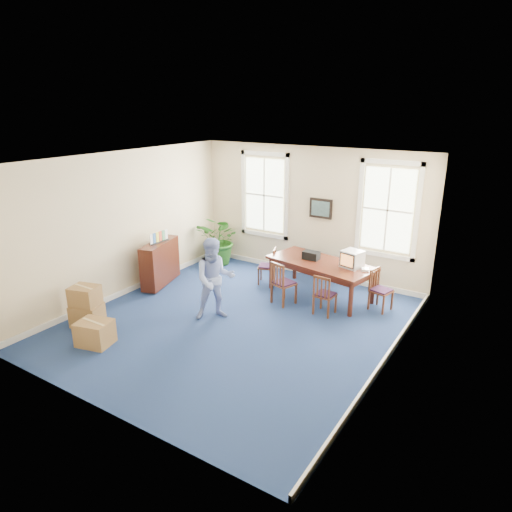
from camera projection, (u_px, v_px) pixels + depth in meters
The scene contains 25 objects.
floor at pixel (236, 323), 9.09m from camera, with size 6.50×6.50×0.00m, color navy.
ceiling at pixel (233, 160), 8.07m from camera, with size 6.50×6.50×0.00m, color white.
wall_back at pixel (310, 213), 11.18m from camera, with size 6.50×6.50×0.00m, color beige.
wall_front at pixel (93, 309), 5.98m from camera, with size 6.50×6.50×0.00m, color beige.
wall_left at pixel (123, 224), 10.10m from camera, with size 6.50×6.50×0.00m, color beige.
wall_right at pixel (393, 277), 7.06m from camera, with size 6.50×6.50×0.00m, color beige.
baseboard_back at pixel (307, 272), 11.65m from camera, with size 6.00×0.04×0.12m, color white.
baseboard_left at pixel (131, 289), 10.57m from camera, with size 0.04×6.50×0.12m, color white.
baseboard_right at pixel (383, 363), 7.57m from camera, with size 0.04×6.50×0.12m, color white.
window_left at pixel (265, 195), 11.73m from camera, with size 1.40×0.12×2.20m, color white, non-canonical shape.
window_right at pixel (388, 210), 10.11m from camera, with size 1.40×0.12×2.20m, color white, non-canonical shape.
wall_picture at pixel (321, 208), 10.94m from camera, with size 0.58×0.06×0.48m, color black, non-canonical shape.
conference_table at pixel (320, 279), 10.25m from camera, with size 2.37×1.08×0.81m, color #461B10, non-canonical shape.
crt_tv at pixel (352, 259), 9.75m from camera, with size 0.40×0.44×0.37m, color #B7B7BC, non-canonical shape.
game_console at pixel (365, 269), 9.59m from camera, with size 0.15×0.18×0.05m, color white.
equipment_bag at pixel (311, 255), 10.27m from camera, with size 0.36×0.23×0.18m, color black.
chair_near_left at pixel (284, 283), 9.82m from camera, with size 0.43×0.43×0.96m, color brown, non-canonical shape.
chair_near_right at pixel (325, 294), 9.35m from camera, with size 0.39×0.39×0.87m, color brown, non-canonical shape.
chair_end_left at pixel (267, 266), 10.94m from camera, with size 0.40×0.40×0.88m, color brown, non-canonical shape.
chair_end_right at pixel (381, 290), 9.53m from camera, with size 0.40×0.40×0.89m, color brown, non-canonical shape.
man at pixel (215, 279), 9.05m from camera, with size 0.82×0.63×1.68m, color #8EA2E2.
credenza at pixel (160, 264), 10.84m from camera, with size 0.37×1.31×1.03m, color #461B10.
brochure_rack at pixel (159, 238), 10.63m from camera, with size 0.11×0.61×0.27m, color #99999E, non-canonical shape.
potted_plant at pixel (220, 240), 12.18m from camera, with size 1.22×1.06×1.36m, color #1B4B14.
cardboard_boxes at pixel (98, 305), 8.85m from camera, with size 1.49×1.49×0.85m, color olive, non-canonical shape.
Camera 1 is at (4.72, -6.70, 4.17)m, focal length 32.00 mm.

